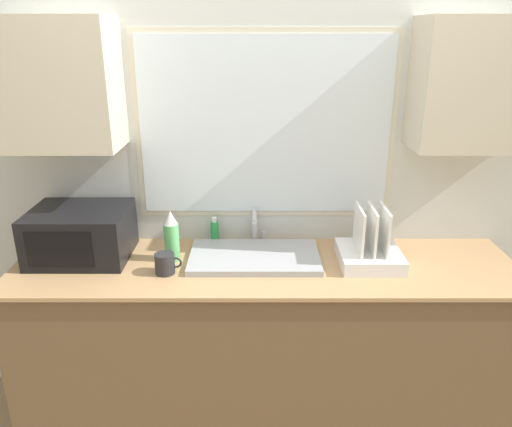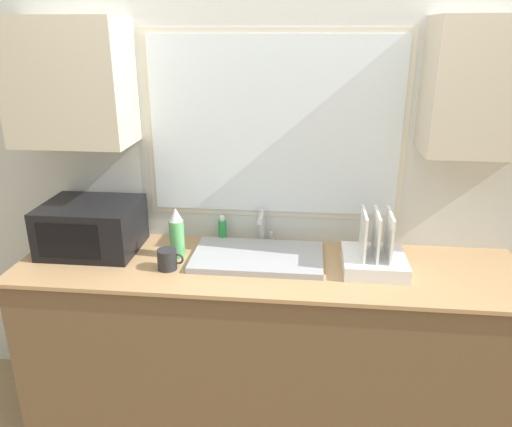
% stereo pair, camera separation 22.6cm
% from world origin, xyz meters
% --- Properties ---
extents(countertop, '(2.50, 0.67, 0.93)m').
position_xyz_m(countertop, '(0.00, 0.32, 0.47)').
color(countertop, brown).
rests_on(countertop, ground_plane).
extents(wall_back, '(6.00, 0.38, 2.60)m').
position_xyz_m(wall_back, '(0.00, 0.63, 1.40)').
color(wall_back, silver).
rests_on(wall_back, ground_plane).
extents(sink_basin, '(0.65, 0.39, 0.03)m').
position_xyz_m(sink_basin, '(-0.06, 0.37, 0.95)').
color(sink_basin, '#9EA0A5').
rests_on(sink_basin, countertop).
extents(faucet, '(0.08, 0.16, 0.19)m').
position_xyz_m(faucet, '(-0.05, 0.57, 1.05)').
color(faucet, '#B7B7BC').
rests_on(faucet, countertop).
extents(microwave, '(0.48, 0.40, 0.25)m').
position_xyz_m(microwave, '(-0.93, 0.41, 1.06)').
color(microwave, black).
rests_on(microwave, countertop).
extents(dish_rack, '(0.30, 0.32, 0.29)m').
position_xyz_m(dish_rack, '(0.51, 0.33, 1.00)').
color(dish_rack, white).
rests_on(dish_rack, countertop).
extents(spray_bottle, '(0.07, 0.07, 0.26)m').
position_xyz_m(spray_bottle, '(-0.47, 0.37, 1.06)').
color(spray_bottle, '#59B266').
rests_on(spray_bottle, countertop).
extents(soap_bottle, '(0.05, 0.05, 0.15)m').
position_xyz_m(soap_bottle, '(-0.27, 0.58, 1.00)').
color(soap_bottle, '#268C3F').
rests_on(soap_bottle, countertop).
extents(mug_near_sink, '(0.13, 0.09, 0.10)m').
position_xyz_m(mug_near_sink, '(-0.48, 0.22, 0.98)').
color(mug_near_sink, '#262628').
rests_on(mug_near_sink, countertop).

